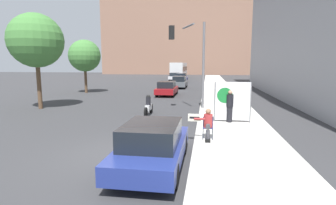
{
  "coord_description": "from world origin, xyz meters",
  "views": [
    {
      "loc": [
        2.78,
        -8.34,
        3.1
      ],
      "look_at": [
        0.89,
        4.27,
        1.2
      ],
      "focal_mm": 28.0,
      "sensor_mm": 36.0,
      "label": 1
    }
  ],
  "objects_px": {
    "car_on_road_midblock": "(179,82)",
    "car_on_road_far_lane": "(174,76)",
    "traffic_light_pole": "(192,51)",
    "street_tree_midblock": "(85,56)",
    "parked_car_curbside": "(153,145)",
    "seated_protester": "(207,123)",
    "protest_banner": "(232,101)",
    "car_on_road_nearest": "(167,88)",
    "city_bus_on_road": "(179,69)",
    "motorcycle_on_road": "(148,106)",
    "jogger_on_sidewalk": "(230,106)",
    "car_on_road_distant": "(182,78)",
    "street_tree_near_curb": "(36,41)"
  },
  "relations": [
    {
      "from": "parked_car_curbside",
      "to": "street_tree_midblock",
      "type": "height_order",
      "value": "street_tree_midblock"
    },
    {
      "from": "car_on_road_far_lane",
      "to": "motorcycle_on_road",
      "type": "height_order",
      "value": "car_on_road_far_lane"
    },
    {
      "from": "traffic_light_pole",
      "to": "street_tree_midblock",
      "type": "xyz_separation_m",
      "value": [
        -11.82,
        9.2,
        0.03
      ]
    },
    {
      "from": "traffic_light_pole",
      "to": "car_on_road_nearest",
      "type": "relative_size",
      "value": 1.34
    },
    {
      "from": "jogger_on_sidewalk",
      "to": "car_on_road_midblock",
      "type": "relative_size",
      "value": 0.38
    },
    {
      "from": "car_on_road_midblock",
      "to": "city_bus_on_road",
      "type": "relative_size",
      "value": 0.37
    },
    {
      "from": "car_on_road_distant",
      "to": "parked_car_curbside",
      "type": "bearing_deg",
      "value": -85.8
    },
    {
      "from": "car_on_road_midblock",
      "to": "car_on_road_nearest",
      "type": "bearing_deg",
      "value": -92.66
    },
    {
      "from": "car_on_road_midblock",
      "to": "city_bus_on_road",
      "type": "xyz_separation_m",
      "value": [
        -2.48,
        22.65,
        1.15
      ]
    },
    {
      "from": "city_bus_on_road",
      "to": "motorcycle_on_road",
      "type": "xyz_separation_m",
      "value": [
        2.52,
        -40.77,
        -1.35
      ]
    },
    {
      "from": "jogger_on_sidewalk",
      "to": "motorcycle_on_road",
      "type": "relative_size",
      "value": 0.79
    },
    {
      "from": "protest_banner",
      "to": "car_on_road_midblock",
      "type": "distance_m",
      "value": 20.54
    },
    {
      "from": "parked_car_curbside",
      "to": "car_on_road_nearest",
      "type": "height_order",
      "value": "car_on_road_nearest"
    },
    {
      "from": "jogger_on_sidewalk",
      "to": "car_on_road_nearest",
      "type": "xyz_separation_m",
      "value": [
        -5.04,
        11.86,
        -0.28
      ]
    },
    {
      "from": "seated_protester",
      "to": "traffic_light_pole",
      "type": "xyz_separation_m",
      "value": [
        -1.07,
        7.05,
        3.09
      ]
    },
    {
      "from": "protest_banner",
      "to": "car_on_road_far_lane",
      "type": "distance_m",
      "value": 36.21
    },
    {
      "from": "street_tree_near_curb",
      "to": "city_bus_on_road",
      "type": "bearing_deg",
      "value": 82.17
    },
    {
      "from": "city_bus_on_road",
      "to": "motorcycle_on_road",
      "type": "bearing_deg",
      "value": -86.47
    },
    {
      "from": "jogger_on_sidewalk",
      "to": "car_on_road_midblock",
      "type": "height_order",
      "value": "jogger_on_sidewalk"
    },
    {
      "from": "parked_car_curbside",
      "to": "seated_protester",
      "type": "bearing_deg",
      "value": 59.44
    },
    {
      "from": "car_on_road_nearest",
      "to": "car_on_road_midblock",
      "type": "distance_m",
      "value": 8.16
    },
    {
      "from": "car_on_road_distant",
      "to": "motorcycle_on_road",
      "type": "distance_m",
      "value": 28.35
    },
    {
      "from": "car_on_road_far_lane",
      "to": "motorcycle_on_road",
      "type": "distance_m",
      "value": 33.7
    },
    {
      "from": "traffic_light_pole",
      "to": "motorcycle_on_road",
      "type": "bearing_deg",
      "value": -141.52
    },
    {
      "from": "jogger_on_sidewalk",
      "to": "street_tree_midblock",
      "type": "height_order",
      "value": "street_tree_midblock"
    },
    {
      "from": "jogger_on_sidewalk",
      "to": "car_on_road_distant",
      "type": "xyz_separation_m",
      "value": [
        -5.38,
        30.23,
        -0.23
      ]
    },
    {
      "from": "parked_car_curbside",
      "to": "car_on_road_midblock",
      "type": "bearing_deg",
      "value": 94.27
    },
    {
      "from": "jogger_on_sidewalk",
      "to": "car_on_road_far_lane",
      "type": "xyz_separation_m",
      "value": [
        -7.26,
        35.49,
        -0.27
      ]
    },
    {
      "from": "car_on_road_far_lane",
      "to": "motorcycle_on_road",
      "type": "xyz_separation_m",
      "value": [
        2.63,
        -33.6,
        -0.17
      ]
    },
    {
      "from": "traffic_light_pole",
      "to": "car_on_road_nearest",
      "type": "distance_m",
      "value": 9.1
    },
    {
      "from": "protest_banner",
      "to": "traffic_light_pole",
      "type": "bearing_deg",
      "value": 121.1
    },
    {
      "from": "parked_car_curbside",
      "to": "protest_banner",
      "type": "bearing_deg",
      "value": 64.65
    },
    {
      "from": "protest_banner",
      "to": "car_on_road_distant",
      "type": "distance_m",
      "value": 30.69
    },
    {
      "from": "seated_protester",
      "to": "motorcycle_on_road",
      "type": "relative_size",
      "value": 0.58
    },
    {
      "from": "seated_protester",
      "to": "parked_car_curbside",
      "type": "relative_size",
      "value": 0.29
    },
    {
      "from": "car_on_road_midblock",
      "to": "car_on_road_far_lane",
      "type": "height_order",
      "value": "car_on_road_midblock"
    },
    {
      "from": "traffic_light_pole",
      "to": "car_on_road_far_lane",
      "type": "xyz_separation_m",
      "value": [
        -5.08,
        31.65,
        -3.17
      ]
    },
    {
      "from": "car_on_road_midblock",
      "to": "car_on_road_far_lane",
      "type": "xyz_separation_m",
      "value": [
        -2.6,
        15.47,
        -0.04
      ]
    },
    {
      "from": "parked_car_curbside",
      "to": "car_on_road_nearest",
      "type": "distance_m",
      "value": 17.97
    },
    {
      "from": "car_on_road_midblock",
      "to": "motorcycle_on_road",
      "type": "xyz_separation_m",
      "value": [
        0.04,
        -18.12,
        -0.21
      ]
    },
    {
      "from": "car_on_road_far_lane",
      "to": "city_bus_on_road",
      "type": "height_order",
      "value": "city_bus_on_road"
    },
    {
      "from": "car_on_road_nearest",
      "to": "street_tree_near_curb",
      "type": "height_order",
      "value": "street_tree_near_curb"
    },
    {
      "from": "car_on_road_distant",
      "to": "city_bus_on_road",
      "type": "bearing_deg",
      "value": 98.05
    },
    {
      "from": "seated_protester",
      "to": "car_on_road_distant",
      "type": "bearing_deg",
      "value": 83.14
    },
    {
      "from": "parked_car_curbside",
      "to": "street_tree_midblock",
      "type": "distance_m",
      "value": 22.31
    },
    {
      "from": "car_on_road_nearest",
      "to": "city_bus_on_road",
      "type": "bearing_deg",
      "value": 93.9
    },
    {
      "from": "parked_car_curbside",
      "to": "motorcycle_on_road",
      "type": "xyz_separation_m",
      "value": [
        -1.9,
        7.84,
        -0.15
      ]
    },
    {
      "from": "parked_car_curbside",
      "to": "city_bus_on_road",
      "type": "xyz_separation_m",
      "value": [
        -4.42,
        48.61,
        1.2
      ]
    },
    {
      "from": "car_on_road_far_lane",
      "to": "city_bus_on_road",
      "type": "distance_m",
      "value": 7.27
    },
    {
      "from": "car_on_road_midblock",
      "to": "city_bus_on_road",
      "type": "height_order",
      "value": "city_bus_on_road"
    }
  ]
}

